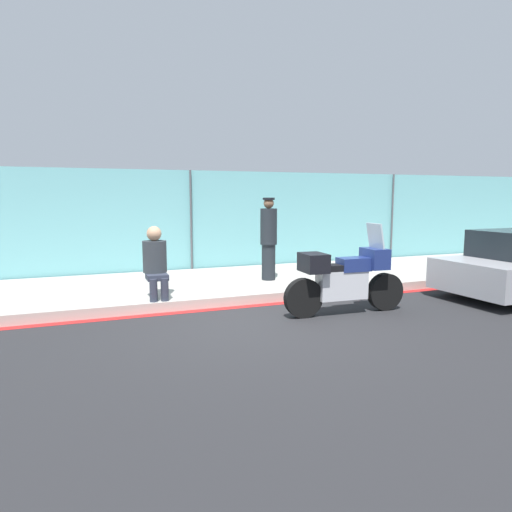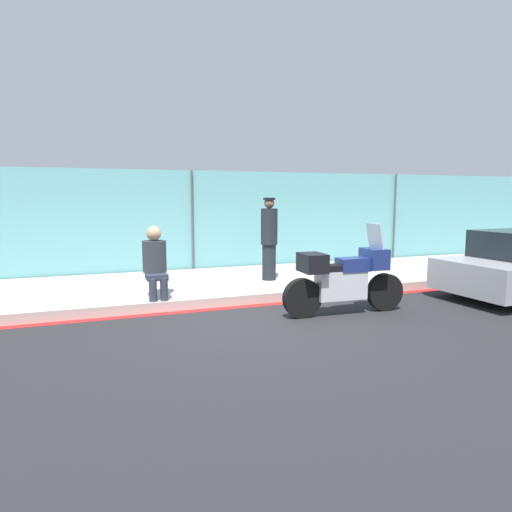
{
  "view_description": "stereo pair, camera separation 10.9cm",
  "coord_description": "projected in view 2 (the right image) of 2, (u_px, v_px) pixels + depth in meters",
  "views": [
    {
      "loc": [
        -2.5,
        -6.43,
        1.93
      ],
      "look_at": [
        0.63,
        1.68,
        0.79
      ],
      "focal_mm": 32.0,
      "sensor_mm": 36.0,
      "label": 1
    },
    {
      "loc": [
        -2.4,
        -6.47,
        1.93
      ],
      "look_at": [
        0.63,
        1.68,
        0.79
      ],
      "focal_mm": 32.0,
      "sensor_mm": 36.0,
      "label": 2
    }
  ],
  "objects": [
    {
      "name": "ground_plane",
      "position": [
        256.0,
        322.0,
        7.09
      ],
      "size": [
        120.0,
        120.0,
        0.0
      ],
      "primitive_type": "plane",
      "color": "#262628"
    },
    {
      "name": "sidewalk",
      "position": [
        211.0,
        284.0,
        9.62
      ],
      "size": [
        43.59,
        3.32,
        0.18
      ],
      "color": "#ADA89E",
      "rests_on": "ground_plane"
    },
    {
      "name": "curb_paint_stripe",
      "position": [
        236.0,
        307.0,
        8.0
      ],
      "size": [
        43.59,
        0.18,
        0.01
      ],
      "color": "red",
      "rests_on": "ground_plane"
    },
    {
      "name": "storefront_fence",
      "position": [
        192.0,
        224.0,
        11.09
      ],
      "size": [
        41.41,
        0.17,
        2.55
      ],
      "color": "#6BB2B7",
      "rests_on": "ground_plane"
    },
    {
      "name": "motorcycle",
      "position": [
        344.0,
        278.0,
        7.47
      ],
      "size": [
        2.17,
        0.55,
        1.49
      ],
      "rotation": [
        0.0,
        0.0,
        -0.04
      ],
      "color": "black",
      "rests_on": "ground_plane"
    },
    {
      "name": "officer_standing",
      "position": [
        269.0,
        238.0,
        9.57
      ],
      "size": [
        0.35,
        0.35,
        1.73
      ],
      "color": "#1E2328",
      "rests_on": "sidewalk"
    },
    {
      "name": "person_seated_on_curb",
      "position": [
        155.0,
        259.0,
        7.93
      ],
      "size": [
        0.41,
        0.66,
        1.25
      ],
      "color": "#2D3342",
      "rests_on": "sidewalk"
    }
  ]
}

